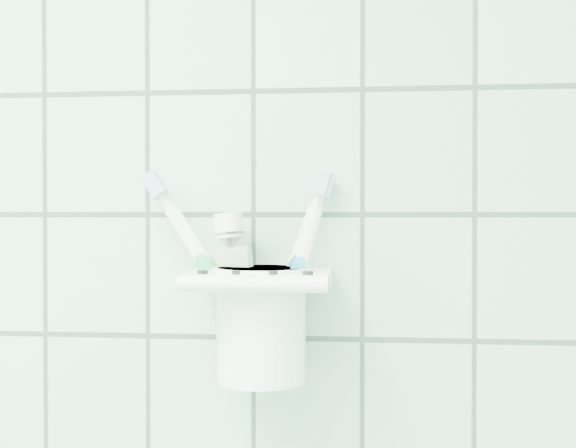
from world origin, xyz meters
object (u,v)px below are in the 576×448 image
(cup, at_px, (261,320))
(toothbrush_pink, at_px, (272,251))
(toothbrush_blue, at_px, (257,263))
(holder_bracket, at_px, (260,281))
(toothpaste_tube, at_px, (240,279))
(toothbrush_orange, at_px, (271,266))

(cup, xyz_separation_m, toothbrush_pink, (0.01, -0.00, 0.06))
(cup, bearing_deg, toothbrush_blue, 122.29)
(holder_bracket, height_order, toothbrush_blue, toothbrush_blue)
(toothpaste_tube, bearing_deg, toothbrush_pink, 3.94)
(cup, distance_m, toothpaste_tube, 0.04)
(toothbrush_pink, height_order, toothbrush_blue, toothbrush_pink)
(toothbrush_pink, distance_m, toothbrush_orange, 0.01)
(holder_bracket, xyz_separation_m, toothbrush_pink, (0.01, 0.00, 0.03))
(toothbrush_pink, xyz_separation_m, toothbrush_orange, (-0.00, 0.00, -0.01))
(cup, height_order, toothbrush_pink, toothbrush_pink)
(toothbrush_pink, height_order, toothpaste_tube, toothbrush_pink)
(toothbrush_orange, bearing_deg, toothbrush_blue, 172.92)
(toothpaste_tube, bearing_deg, holder_bracket, -9.34)
(holder_bracket, relative_size, toothbrush_orange, 0.67)
(toothbrush_pink, distance_m, toothbrush_blue, 0.02)
(toothbrush_blue, bearing_deg, toothbrush_orange, -35.11)
(toothbrush_orange, height_order, toothpaste_tube, toothbrush_orange)
(holder_bracket, relative_size, toothpaste_tube, 0.85)
(toothbrush_blue, xyz_separation_m, toothbrush_orange, (0.01, -0.00, -0.00))
(cup, bearing_deg, holder_bracket, -95.04)
(holder_bracket, distance_m, cup, 0.04)
(holder_bracket, bearing_deg, cup, 84.96)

